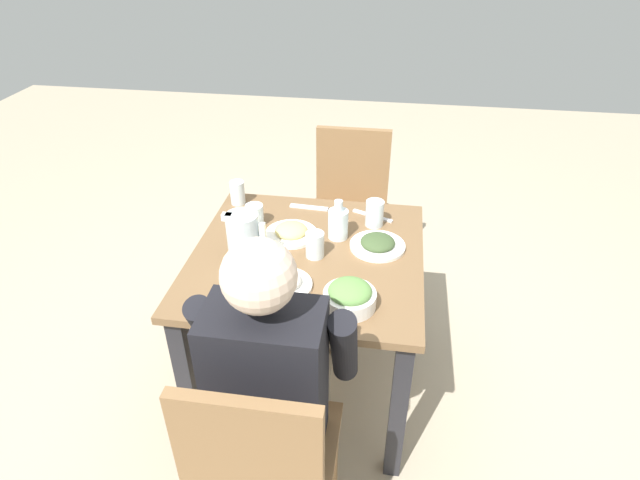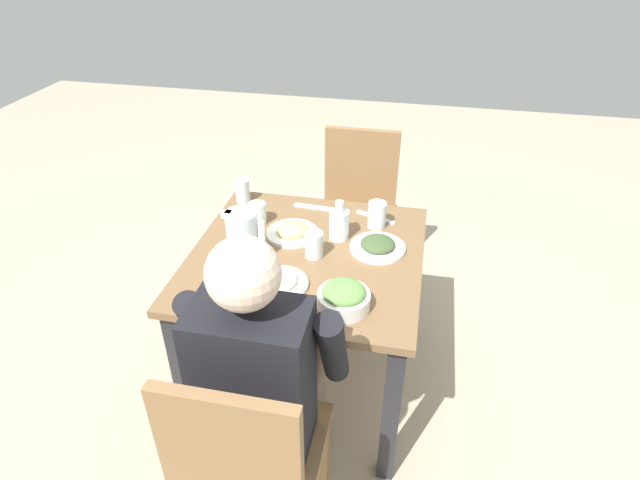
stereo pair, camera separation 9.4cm
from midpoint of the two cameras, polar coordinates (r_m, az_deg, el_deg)
ground_plane at (r=2.48m, az=-0.11°, el=-15.03°), size 8.00×8.00×0.00m
dining_table at (r=2.08m, az=-0.12°, el=-4.17°), size 0.88×0.88×0.70m
chair_near at (r=1.62m, az=-6.23°, el=-22.84°), size 0.40×0.40×0.88m
chair_far at (r=2.75m, az=5.05°, el=3.70°), size 0.40×0.40×0.88m
diner_near at (r=1.63m, az=-4.38°, el=-14.14°), size 0.48×0.53×1.18m
water_pitcher at (r=1.95m, az=-7.02°, el=0.54°), size 0.16×0.12×0.19m
salad_bowl at (r=1.74m, az=4.15°, el=-6.21°), size 0.18×0.18×0.09m
plate_dolmas at (r=2.04m, az=7.60°, el=-0.63°), size 0.22×0.22×0.05m
plate_yoghurt at (r=1.84m, az=-2.94°, el=-4.52°), size 0.20×0.20×0.06m
plate_fries at (r=2.11m, az=-1.76°, el=0.97°), size 0.21×0.21×0.05m
water_glass_far_right at (r=1.72m, az=-6.15°, el=-6.40°), size 0.07×0.07×0.10m
water_glass_by_pitcher at (r=1.97m, az=0.71°, el=-0.52°), size 0.07×0.07×0.10m
water_glass_center at (r=2.17m, az=7.45°, el=2.72°), size 0.08×0.08×0.11m
water_glass_far_left at (r=2.18m, az=-5.61°, el=2.88°), size 0.07×0.07×0.09m
water_glass_near_left at (r=2.36m, az=-7.29°, el=5.33°), size 0.06×0.06×0.10m
oil_carafe at (r=2.07m, az=3.38°, el=1.57°), size 0.08×0.08×0.16m
fork_near at (r=1.79m, az=-7.42°, el=-6.47°), size 0.17×0.08×0.01m
knife_near at (r=2.25m, az=7.27°, el=2.44°), size 0.18×0.09×0.01m
fork_far at (r=2.31m, az=0.39°, el=3.59°), size 0.17×0.04×0.01m
knife_far at (r=1.82m, az=-9.40°, el=-6.06°), size 0.18×0.07×0.01m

